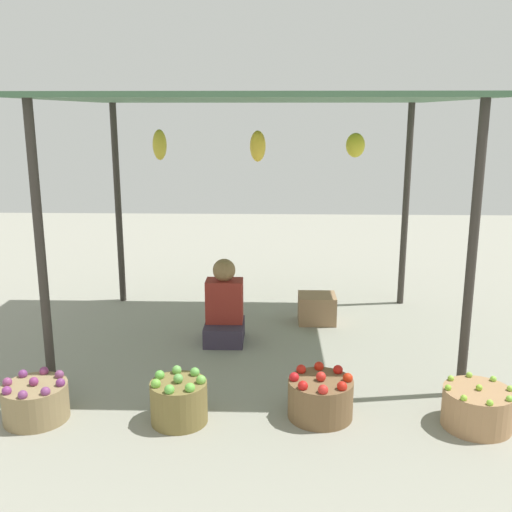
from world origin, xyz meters
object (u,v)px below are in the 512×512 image
(basket_red_tomatoes, at_px, (320,397))
(wooden_crate_near_vendor, at_px, (317,308))
(basket_purple_onions, at_px, (36,401))
(vendor_person, at_px, (224,310))
(basket_limes, at_px, (477,408))
(basket_green_apples, at_px, (179,401))

(basket_red_tomatoes, distance_m, wooden_crate_near_vendor, 1.94)
(basket_red_tomatoes, relative_size, wooden_crate_near_vendor, 1.22)
(basket_purple_onions, bearing_deg, vendor_person, 51.71)
(basket_limes, bearing_deg, wooden_crate_near_vendor, 114.92)
(vendor_person, height_order, wooden_crate_near_vendor, vendor_person)
(basket_red_tomatoes, bearing_deg, basket_green_apples, -174.22)
(basket_limes, bearing_deg, basket_green_apples, 179.99)
(basket_red_tomatoes, bearing_deg, basket_purple_onions, -177.25)
(basket_limes, xyz_separation_m, wooden_crate_near_vendor, (-0.95, 2.04, 0.01))
(basket_green_apples, distance_m, basket_red_tomatoes, 0.98)
(wooden_crate_near_vendor, bearing_deg, vendor_person, -149.81)
(basket_purple_onions, xyz_separation_m, basket_red_tomatoes, (1.98, 0.10, 0.01))
(vendor_person, bearing_deg, basket_limes, -39.41)
(basket_green_apples, xyz_separation_m, basket_red_tomatoes, (0.98, 0.10, -0.01))
(vendor_person, xyz_separation_m, basket_limes, (1.84, -1.52, -0.16))
(vendor_person, relative_size, basket_limes, 1.67)
(basket_limes, bearing_deg, basket_purple_onions, 179.92)
(basket_green_apples, xyz_separation_m, wooden_crate_near_vendor, (1.09, 2.04, -0.01))
(vendor_person, bearing_deg, basket_green_apples, -97.15)
(basket_purple_onions, bearing_deg, basket_limes, -0.08)
(vendor_person, xyz_separation_m, basket_green_apples, (-0.19, -1.51, -0.14))
(basket_purple_onions, xyz_separation_m, basket_green_apples, (1.00, -0.00, 0.02))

